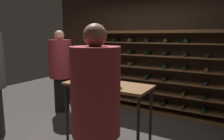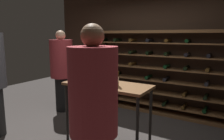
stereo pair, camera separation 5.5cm
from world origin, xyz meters
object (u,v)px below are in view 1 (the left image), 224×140
person_guest_khaki (61,68)px  wine_bottle_black_capsule (79,72)px  wine_rack (157,73)px  tasting_table (107,91)px  wine_bottle_red_label (100,74)px  wine_glass_stemmed_right (102,80)px  person_guest_plum_blouse (96,112)px  wine_bottle_amber_reserve (117,77)px

person_guest_khaki → wine_bottle_black_capsule: bearing=147.6°
wine_rack → person_guest_khaki: (-1.92, -0.98, 0.09)m
tasting_table → wine_bottle_red_label: 0.30m
person_guest_khaki → wine_glass_stemmed_right: (1.78, -1.02, 0.10)m
person_guest_plum_blouse → wine_bottle_black_capsule: bearing=-95.2°
wine_bottle_black_capsule → wine_bottle_red_label: (0.36, 0.06, 0.00)m
wine_glass_stemmed_right → person_guest_plum_blouse: bearing=-60.6°
wine_bottle_black_capsule → wine_bottle_red_label: bearing=8.9°
person_guest_plum_blouse → wine_glass_stemmed_right: size_ratio=12.83×
wine_bottle_red_label → wine_bottle_amber_reserve: wine_bottle_red_label is taller
wine_glass_stemmed_right → wine_bottle_red_label: bearing=129.6°
tasting_table → wine_glass_stemmed_right: wine_glass_stemmed_right is taller
wine_rack → person_guest_plum_blouse: person_guest_plum_blouse is taller
wine_rack → wine_glass_stemmed_right: wine_rack is taller
person_guest_khaki → wine_bottle_amber_reserve: (1.92, -0.85, 0.12)m
tasting_table → person_guest_plum_blouse: size_ratio=0.73×
wine_bottle_red_label → wine_glass_stemmed_right: bearing=-50.4°
person_guest_plum_blouse → wine_bottle_amber_reserve: size_ratio=5.13×
wine_bottle_amber_reserve → wine_glass_stemmed_right: 0.22m
wine_bottle_amber_reserve → wine_bottle_black_capsule: bearing=178.5°
tasting_table → wine_bottle_black_capsule: bearing=-176.9°
wine_bottle_black_capsule → wine_bottle_amber_reserve: wine_bottle_black_capsule is taller
tasting_table → wine_bottle_red_label: size_ratio=3.47×
person_guest_khaki → person_guest_plum_blouse: size_ratio=1.00×
wine_rack → wine_bottle_red_label: (-0.34, -1.75, 0.23)m
wine_bottle_black_capsule → wine_rack: bearing=68.7°
wine_rack → wine_bottle_amber_reserve: 1.84m
tasting_table → person_guest_khaki: bearing=155.2°
wine_bottle_red_label → wine_glass_stemmed_right: size_ratio=2.71×
wine_glass_stemmed_right → wine_bottle_amber_reserve: bearing=51.1°
wine_bottle_black_capsule → wine_bottle_amber_reserve: bearing=-1.5°
person_guest_khaki → wine_glass_stemmed_right: size_ratio=12.83×
tasting_table → wine_bottle_red_label: wine_bottle_red_label is taller
wine_rack → tasting_table: bearing=-96.1°
wine_rack → wine_bottle_red_label: size_ratio=8.00×
wine_bottle_red_label → tasting_table: bearing=-10.5°
wine_bottle_red_label → person_guest_khaki: bearing=153.9°
wine_bottle_black_capsule → wine_glass_stemmed_right: wine_bottle_black_capsule is taller
wine_bottle_red_label → wine_glass_stemmed_right: wine_bottle_red_label is taller
person_guest_khaki → wine_bottle_black_capsule: size_ratio=5.02×
person_guest_khaki → wine_bottle_red_label: (1.58, -0.77, 0.13)m
tasting_table → wine_glass_stemmed_right: 0.31m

